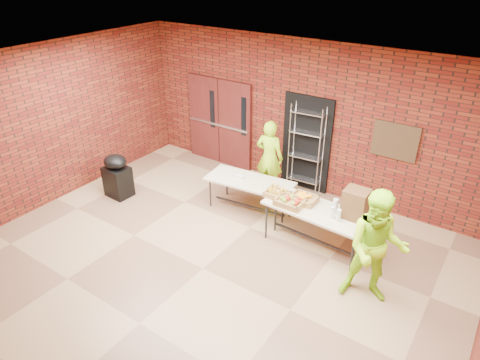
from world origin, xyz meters
name	(u,v)px	position (x,y,z in m)	size (l,w,h in m)	color
room	(199,185)	(0.00, 0.00, 1.60)	(8.08, 7.08, 3.28)	brown
double_doors	(220,122)	(-2.20, 3.44, 1.05)	(1.78, 0.12, 2.10)	#4F1916
dark_doorway	(306,144)	(0.10, 3.46, 1.05)	(1.10, 0.06, 2.10)	black
bronze_plaque	(395,141)	(1.90, 3.45, 1.55)	(0.85, 0.04, 0.70)	#3F2A19
wire_rack	(306,150)	(0.16, 3.32, 0.98)	(0.72, 0.24, 1.96)	silver
table_left	(250,183)	(-0.34, 1.93, 0.65)	(1.80, 0.91, 0.71)	#B7A78C
table_right	(316,212)	(1.24, 1.64, 0.69)	(1.88, 0.86, 0.76)	#B7A78C
basket_bananas	(277,194)	(0.46, 1.62, 0.81)	(0.42, 0.32, 0.13)	olive
basket_oranges	(304,199)	(0.93, 1.73, 0.82)	(0.46, 0.36, 0.14)	olive
basket_apples	(290,202)	(0.78, 1.50, 0.82)	(0.48, 0.38, 0.15)	olive
muffin_tray	(276,190)	(0.31, 1.84, 0.75)	(0.38, 0.38, 0.10)	#144D1A
napkin_box	(239,176)	(-0.57, 1.90, 0.74)	(0.17, 0.11, 0.06)	silver
coffee_dispenser	(356,204)	(1.85, 1.77, 1.01)	(0.39, 0.35, 0.52)	#54361D
cup_stack_front	(332,212)	(1.55, 1.54, 0.86)	(0.07, 0.07, 0.21)	silver
cup_stack_mid	(339,215)	(1.68, 1.50, 0.87)	(0.07, 0.07, 0.22)	silver
cup_stack_back	(335,206)	(1.53, 1.72, 0.89)	(0.09, 0.09, 0.26)	silver
covered_grill	(117,176)	(-3.01, 0.88, 0.48)	(0.54, 0.46, 0.95)	black
volunteer_woman	(269,157)	(-0.44, 2.84, 0.82)	(0.60, 0.39, 1.64)	#AAF41B
volunteer_man	(376,248)	(2.50, 0.93, 0.92)	(0.89, 0.70, 1.84)	#AAF41B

